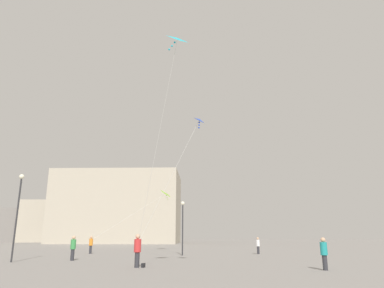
# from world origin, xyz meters

# --- Properties ---
(person_in_red) EXTENTS (0.40, 0.40, 1.86)m
(person_in_red) POSITION_xyz_m (-3.27, 16.66, 1.02)
(person_in_red) COLOR #2D2D33
(person_in_red) RESTS_ON ground_plane
(person_in_orange) EXTENTS (0.37, 0.37, 1.71)m
(person_in_orange) POSITION_xyz_m (-10.86, 31.47, 0.94)
(person_in_orange) COLOR #2D2D33
(person_in_orange) RESTS_ON ground_plane
(person_in_green) EXTENTS (0.38, 0.38, 1.75)m
(person_in_green) POSITION_xyz_m (-9.08, 22.00, 0.96)
(person_in_green) COLOR #2D2D33
(person_in_green) RESTS_ON ground_plane
(person_in_white) EXTENTS (0.35, 0.35, 1.59)m
(person_in_white) POSITION_xyz_m (5.75, 31.42, 0.87)
(person_in_white) COLOR #2D2D33
(person_in_white) RESTS_ON ground_plane
(person_in_teal) EXTENTS (0.37, 0.37, 1.69)m
(person_in_teal) POSITION_xyz_m (7.02, 15.52, 0.92)
(person_in_teal) COLOR #2D2D33
(person_in_teal) RESTS_ON ground_plane
(kite_cobalt_diamond) EXTENTS (4.15, 1.30, 7.54)m
(kite_cobalt_diamond) POSITION_xyz_m (0.32, 15.87, 8.45)
(kite_cobalt_diamond) COLOR blue
(kite_cyan_delta) EXTENTS (3.18, 5.22, 10.72)m
(kite_cyan_delta) POSITION_xyz_m (-0.77, 12.11, 11.39)
(kite_cyan_delta) COLOR #1EB2C6
(kite_lime_delta) EXTENTS (7.46, 6.22, 5.61)m
(kite_lime_delta) POSITION_xyz_m (-4.10, 36.67, 6.48)
(kite_lime_delta) COLOR #8CD12D
(building_centre_hall) EXTENTS (19.21, 10.55, 10.30)m
(building_centre_hall) POSITION_xyz_m (-37.00, 86.04, 5.15)
(building_centre_hall) COLOR #B2A893
(building_centre_hall) RESTS_ON ground_plane
(building_right_hall) EXTENTS (27.03, 17.30, 15.37)m
(building_right_hall) POSITION_xyz_m (-19.00, 74.89, 7.69)
(building_right_hall) COLOR #B2A893
(building_right_hall) RESTS_ON ground_plane
(lamppost_east) EXTENTS (0.36, 0.36, 4.86)m
(lamppost_east) POSITION_xyz_m (-1.48, 28.71, 3.27)
(lamppost_east) COLOR #2D2D30
(lamppost_east) RESTS_ON ground_plane
(lamppost_west) EXTENTS (0.36, 0.36, 6.09)m
(lamppost_west) POSITION_xyz_m (-12.65, 20.26, 3.97)
(lamppost_west) COLOR #2D2D30
(lamppost_west) RESTS_ON ground_plane
(handbag_beside_flyer) EXTENTS (0.21, 0.34, 0.24)m
(handbag_beside_flyer) POSITION_xyz_m (-2.92, 16.76, 0.12)
(handbag_beside_flyer) COLOR black
(handbag_beside_flyer) RESTS_ON ground_plane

